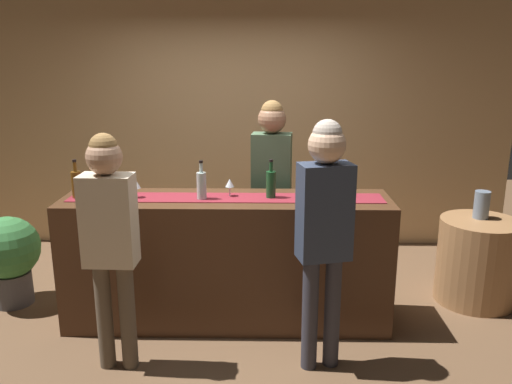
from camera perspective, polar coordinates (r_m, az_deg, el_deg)
ground_plane at (r=4.45m, az=-3.08°, el=-13.62°), size 10.00×10.00×0.00m
back_wall at (r=5.85m, az=-1.95°, el=8.25°), size 6.00×0.12×2.90m
bar_counter at (r=4.23m, az=-3.17°, el=-7.44°), size 2.55×0.60×1.04m
counter_runner_cloth at (r=4.06m, az=-3.28°, el=-0.62°), size 2.42×0.28×0.01m
wine_bottle_amber at (r=4.26m, az=-18.91°, el=0.84°), size 0.07×0.07×0.30m
wine_bottle_green at (r=4.03m, az=1.63°, el=0.90°), size 0.07×0.07×0.30m
wine_bottle_clear at (r=4.02m, az=-5.93°, el=0.76°), size 0.07×0.07×0.30m
wine_glass_near_customer at (r=4.11m, az=9.79°, el=0.85°), size 0.07×0.07×0.14m
wine_glass_mid_counter at (r=4.13m, az=-12.86°, el=0.77°), size 0.07×0.07×0.14m
wine_glass_far_end at (r=4.08m, az=-2.87°, el=0.93°), size 0.07×0.07×0.14m
bartender at (r=4.60m, az=1.70°, el=1.77°), size 0.36×0.24×1.74m
customer_sipping at (r=3.45m, az=7.43°, el=-3.00°), size 0.38×0.27×1.73m
customer_browsing at (r=3.57m, az=-15.61°, el=-3.93°), size 0.35×0.23×1.64m
round_side_table at (r=5.00m, az=22.88°, el=-6.90°), size 0.68×0.68×0.74m
vase_on_side_table at (r=4.91m, az=23.28°, el=-1.28°), size 0.13×0.13×0.24m
potted_plant_tall at (r=4.99m, az=-25.25°, el=-6.16°), size 0.54×0.54×0.78m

